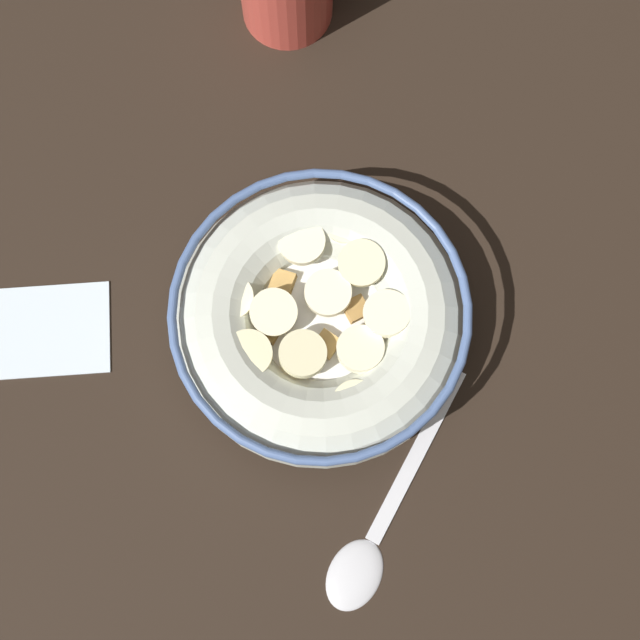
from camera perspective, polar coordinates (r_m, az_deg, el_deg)
ground_plane at (r=59.18cm, az=0.00°, el=-0.88°), size 101.00×101.00×2.00cm
cereal_bowl at (r=55.25cm, az=-0.01°, el=0.01°), size 19.14×19.14×5.64cm
spoon at (r=56.59cm, az=3.48°, el=-14.67°), size 13.37×14.39×0.80cm
folded_napkin at (r=61.29cm, az=-18.78°, el=-0.73°), size 11.57×8.08×0.30cm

